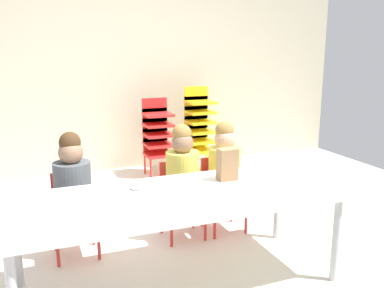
# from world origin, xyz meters

# --- Properties ---
(ground_plane) EXTENTS (6.18, 4.44, 0.02)m
(ground_plane) POSITION_xyz_m (0.00, -0.00, -0.01)
(ground_plane) COLOR silver
(back_wall) EXTENTS (6.18, 0.10, 2.66)m
(back_wall) POSITION_xyz_m (0.00, 2.22, 1.33)
(back_wall) COLOR beige
(back_wall) RESTS_ON ground_plane
(craft_table) EXTENTS (2.07, 0.80, 0.61)m
(craft_table) POSITION_xyz_m (-0.19, -0.59, 0.56)
(craft_table) COLOR white
(craft_table) RESTS_ON ground_plane
(seated_child_near_camera) EXTENTS (0.32, 0.32, 0.92)m
(seated_child_near_camera) POSITION_xyz_m (-0.76, 0.03, 0.55)
(seated_child_near_camera) COLOR red
(seated_child_near_camera) RESTS_ON ground_plane
(seated_child_middle_seat) EXTENTS (0.32, 0.32, 0.92)m
(seated_child_middle_seat) POSITION_xyz_m (0.07, 0.03, 0.55)
(seated_child_middle_seat) COLOR red
(seated_child_middle_seat) RESTS_ON ground_plane
(seated_child_far_right) EXTENTS (0.32, 0.31, 0.92)m
(seated_child_far_right) POSITION_xyz_m (0.43, 0.03, 0.55)
(seated_child_far_right) COLOR red
(seated_child_far_right) RESTS_ON ground_plane
(kid_chair_red_stack) EXTENTS (0.32, 0.30, 0.92)m
(kid_chair_red_stack) POSITION_xyz_m (0.38, 1.75, 0.52)
(kid_chair_red_stack) COLOR red
(kid_chair_red_stack) RESTS_ON ground_plane
(kid_chair_yellow_stack) EXTENTS (0.32, 0.30, 1.04)m
(kid_chair_yellow_stack) POSITION_xyz_m (0.92, 1.75, 0.58)
(kid_chair_yellow_stack) COLOR yellow
(kid_chair_yellow_stack) RESTS_ON ground_plane
(paper_bag_brown) EXTENTS (0.13, 0.09, 0.22)m
(paper_bag_brown) POSITION_xyz_m (0.22, -0.44, 0.72)
(paper_bag_brown) COLOR #9E754C
(paper_bag_brown) RESTS_ON craft_table
(paper_plate_near_edge) EXTENTS (0.18, 0.18, 0.01)m
(paper_plate_near_edge) POSITION_xyz_m (-0.40, -0.41, 0.61)
(paper_plate_near_edge) COLOR white
(paper_plate_near_edge) RESTS_ON craft_table
(donut_powdered_on_plate) EXTENTS (0.12, 0.12, 0.04)m
(donut_powdered_on_plate) POSITION_xyz_m (-0.40, -0.41, 0.63)
(donut_powdered_on_plate) COLOR white
(donut_powdered_on_plate) RESTS_ON craft_table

